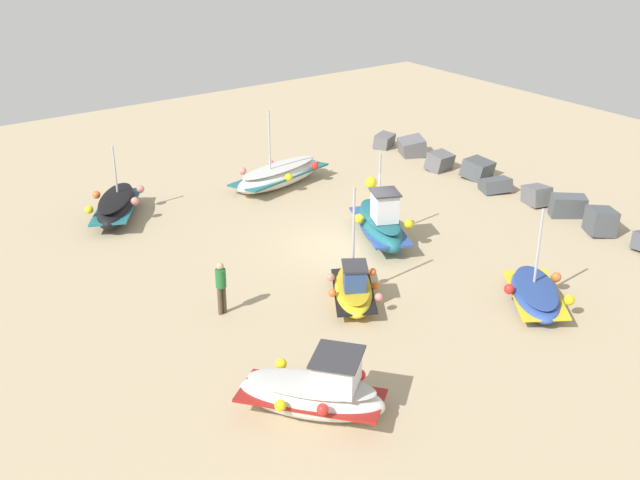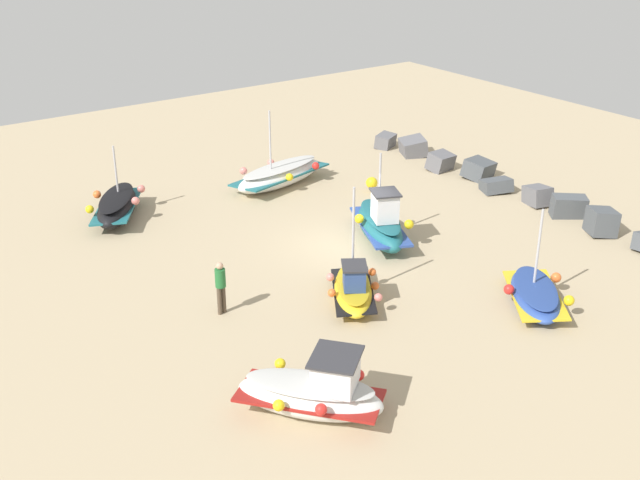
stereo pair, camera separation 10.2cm
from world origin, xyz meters
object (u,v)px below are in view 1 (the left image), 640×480
fishing_boat_2 (116,206)px  fishing_boat_5 (354,288)px  person_walking (221,284)px  mooring_buoy_0 (371,183)px  fishing_boat_1 (315,392)px  fishing_boat_4 (535,294)px  fishing_boat_3 (380,224)px  fishing_boat_0 (279,175)px

fishing_boat_2 → fishing_boat_5: 11.15m
fishing_boat_5 → fishing_boat_2: bearing=-129.2°
person_walking → mooring_buoy_0: size_ratio=2.69×
person_walking → fishing_boat_1: bearing=-16.6°
fishing_boat_2 → fishing_boat_4: (14.08, 7.79, -0.16)m
person_walking → fishing_boat_2: bearing=167.1°
fishing_boat_3 → person_walking: bearing=-55.6°
fishing_boat_5 → fishing_boat_3: bearing=163.4°
fishing_boat_1 → fishing_boat_2: 14.62m
fishing_boat_4 → person_walking: fishing_boat_4 is taller
fishing_boat_4 → mooring_buoy_0: fishing_boat_4 is taller
fishing_boat_4 → fishing_boat_5: fishing_boat_5 is taller
fishing_boat_2 → person_walking: bearing=30.7°
fishing_boat_1 → fishing_boat_3: 10.54m
fishing_boat_2 → fishing_boat_0: bearing=118.2°
fishing_boat_3 → fishing_boat_5: size_ratio=1.13×
fishing_boat_1 → person_walking: fishing_boat_1 is taller
fishing_boat_1 → fishing_boat_0: bearing=110.6°
fishing_boat_3 → person_walking: size_ratio=2.45×
fishing_boat_1 → fishing_boat_5: (-3.96, 4.29, -0.16)m
fishing_boat_2 → person_walking: 8.94m
fishing_boat_0 → fishing_boat_4: bearing=-101.0°
mooring_buoy_0 → fishing_boat_4: bearing=-11.2°
fishing_boat_3 → mooring_buoy_0: (-4.15, 2.94, -0.29)m
fishing_boat_4 → fishing_boat_5: (-3.44, -4.43, 0.08)m
fishing_boat_5 → person_walking: bearing=-81.5°
fishing_boat_5 → mooring_buoy_0: fishing_boat_5 is taller
fishing_boat_0 → fishing_boat_4: 13.50m
fishing_boat_2 → fishing_boat_5: fishing_boat_5 is taller
fishing_boat_2 → person_walking: (8.93, -0.35, 0.46)m
fishing_boat_2 → fishing_boat_5: size_ratio=1.07×
fishing_boat_1 → fishing_boat_2: (-14.59, 0.94, -0.08)m
fishing_boat_3 → person_walking: 7.43m
mooring_buoy_0 → fishing_boat_2: bearing=-109.2°
fishing_boat_4 → mooring_buoy_0: bearing=-153.6°
fishing_boat_1 → fishing_boat_3: fishing_boat_3 is taller
fishing_boat_2 → fishing_boat_4: size_ratio=1.11×
fishing_boat_4 → fishing_boat_0: bearing=-139.6°
fishing_boat_3 → person_walking: (1.33, -7.30, 0.31)m
fishing_boat_0 → fishing_boat_3: (7.01, -0.19, 0.18)m
fishing_boat_2 → mooring_buoy_0: size_ratio=6.27×
fishing_boat_1 → mooring_buoy_0: fishing_boat_1 is taller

